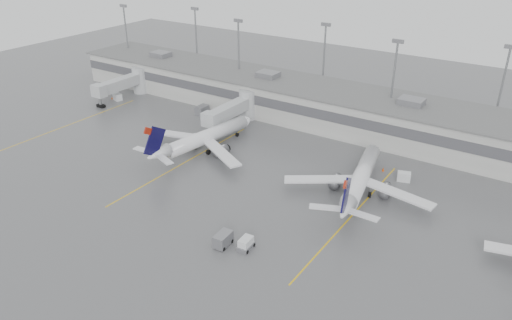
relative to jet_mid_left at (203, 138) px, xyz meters
The scene contains 17 objects.
ground 35.07m from the jet_mid_left, 59.32° to the right, with size 260.00×260.00×0.00m, color #515153.
terminal 33.15m from the jet_mid_left, 57.44° to the left, with size 152.00×17.00×9.45m.
light_masts 39.20m from the jet_mid_left, 62.10° to the left, with size 142.40×8.00×20.60m.
jet_bridge_left 40.80m from the jet_mid_left, 157.42° to the left, with size 4.00×17.20×7.00m.
jet_bridge_right 15.91m from the jet_mid_left, 99.65° to the left, with size 4.00×17.20×7.00m.
stand_markings 19.06m from the jet_mid_left, 18.76° to the right, with size 105.25×40.00×0.01m.
jet_mid_left is the anchor object (origin of this frame).
jet_mid_right 33.41m from the jet_mid_left, ahead, with size 25.27×28.60×9.35m.
baggage_tug 34.57m from the jet_mid_left, 40.81° to the right, with size 1.93×2.82×1.74m.
baggage_cart 33.05m from the jet_mid_left, 46.02° to the right, with size 1.99×3.21×1.99m.
gse_uld_a 40.22m from the jet_mid_left, 162.54° to the left, with size 2.45×1.63×1.74m, color silver.
gse_uld_b 12.31m from the jet_mid_left, 106.56° to the left, with size 2.25×1.50×1.59m, color silver.
gse_uld_c 39.68m from the jet_mid_left, 14.82° to the left, with size 2.32×1.54×1.64m, color silver.
gse_loader 21.23m from the jet_mid_left, 129.71° to the left, with size 2.06×3.30×2.06m, color slate.
cone_a 41.89m from the jet_mid_left, 163.70° to the left, with size 0.41×0.41×0.65m, color #DD4504.
cone_b 7.46m from the jet_mid_left, 167.03° to the left, with size 0.46×0.46×0.74m, color #DD4504.
cone_c 35.92m from the jet_mid_left, 19.07° to the left, with size 0.47×0.47×0.75m, color #DD4504.
Camera 1 is at (42.11, -40.87, 43.33)m, focal length 35.00 mm.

